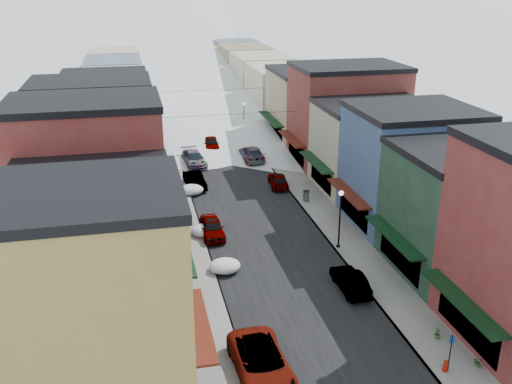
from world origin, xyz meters
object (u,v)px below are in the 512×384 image
car_dark_hatch (195,180)px  car_green_sedan (350,281)px  car_silver_sedan (212,228)px  trash_can (306,196)px  fire_hydrant (446,366)px  car_white_suv (262,363)px  streetlamp_near (340,212)px

car_dark_hatch → car_green_sedan: car_dark_hatch is taller
car_silver_sedan → trash_can: size_ratio=4.26×
car_dark_hatch → car_silver_sedan: bearing=-97.3°
fire_hydrant → car_white_suv: bearing=168.8°
fire_hydrant → streetlamp_near: (-0.38, 16.09, 2.74)m
car_white_suv → trash_can: (10.14, 24.33, -0.16)m
car_green_sedan → car_white_suv: bearing=42.8°
fire_hydrant → car_dark_hatch: bearing=107.0°
car_silver_sedan → fire_hydrant: bearing=-64.3°
car_green_sedan → trash_can: (1.93, 16.64, -0.03)m
car_white_suv → car_dark_hatch: size_ratio=1.34×
car_silver_sedan → trash_can: 11.60m
car_silver_sedan → car_dark_hatch: 12.35m
streetlamp_near → car_white_suv: bearing=-124.6°
streetlamp_near → trash_can: bearing=87.6°
car_dark_hatch → streetlamp_near: streetlamp_near is taller
car_white_suv → car_dark_hatch: bearing=87.7°
car_green_sedan → fire_hydrant: bearing=100.7°
fire_hydrant → streetlamp_near: 16.33m
car_dark_hatch → car_green_sedan: (8.21, -23.35, -0.03)m
car_white_suv → car_green_sedan: 11.25m
car_dark_hatch → trash_can: size_ratio=4.28×
car_dark_hatch → streetlamp_near: (9.70, -16.95, 2.47)m
streetlamp_near → fire_hydrant: bearing=-88.6°
trash_can → streetlamp_near: streetlamp_near is taller
car_green_sedan → trash_can: size_ratio=4.12×
trash_can → car_dark_hatch: bearing=146.5°
car_silver_sedan → trash_can: bearing=28.8°
car_silver_sedan → trash_can: car_silver_sedan is taller
car_white_suv → car_silver_sedan: 18.69m
car_white_suv → car_dark_hatch: 31.04m
car_dark_hatch → trash_can: bearing=-40.8°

